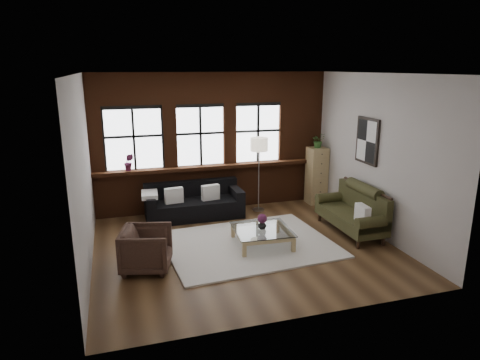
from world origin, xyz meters
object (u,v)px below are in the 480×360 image
object	(u,v)px
coffee_table	(262,237)
floor_lamp	(259,172)
vintage_settee	(350,210)
dark_sofa	(194,201)
drawer_chest	(317,176)
vase	(262,225)
armchair	(146,249)

from	to	relation	value
coffee_table	floor_lamp	xyz separation A→B (m)	(0.62, 2.00, 0.78)
vintage_settee	dark_sofa	bearing A→B (deg)	147.74
dark_sofa	drawer_chest	bearing A→B (deg)	2.92
vase	coffee_table	bearing A→B (deg)	90.00
coffee_table	vase	size ratio (longest dim) A/B	6.19
coffee_table	vase	world-z (taller)	vase
vintage_settee	coffee_table	distance (m)	1.99
drawer_chest	vase	bearing A→B (deg)	-135.84
vintage_settee	drawer_chest	distance (m)	2.01
armchair	vase	bearing A→B (deg)	-65.98
vintage_settee	vase	distance (m)	1.97
vintage_settee	floor_lamp	world-z (taller)	floor_lamp
dark_sofa	drawer_chest	xyz separation A→B (m)	(3.11, 0.16, 0.31)
vintage_settee	armchair	bearing A→B (deg)	-173.01
vintage_settee	armchair	xyz separation A→B (m)	(-4.14, -0.51, -0.12)
armchair	vase	xyz separation A→B (m)	(2.18, 0.38, 0.06)
armchair	drawer_chest	size ratio (longest dim) A/B	0.57
floor_lamp	coffee_table	bearing A→B (deg)	-107.33
dark_sofa	floor_lamp	size ratio (longest dim) A/B	1.14
floor_lamp	armchair	bearing A→B (deg)	-139.78
coffee_table	drawer_chest	xyz separation A→B (m)	(2.18, 2.12, 0.54)
vintage_settee	vase	world-z (taller)	vintage_settee
dark_sofa	floor_lamp	bearing A→B (deg)	1.47
vase	floor_lamp	xyz separation A→B (m)	(0.62, 2.00, 0.52)
coffee_table	floor_lamp	size ratio (longest dim) A/B	0.55
dark_sofa	coffee_table	bearing A→B (deg)	-64.60
drawer_chest	floor_lamp	world-z (taller)	floor_lamp
vase	armchair	bearing A→B (deg)	-170.24
drawer_chest	armchair	bearing A→B (deg)	-150.26
dark_sofa	vintage_settee	xyz separation A→B (m)	(2.89, -1.82, 0.10)
drawer_chest	floor_lamp	bearing A→B (deg)	-175.63
armchair	floor_lamp	distance (m)	3.72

